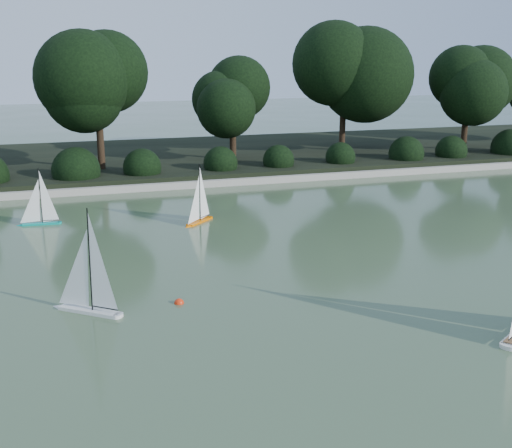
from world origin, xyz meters
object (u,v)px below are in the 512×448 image
Objects in this scene: sailboat_white_a at (83,295)px; race_buoy at (179,303)px; sailboat_orange at (197,213)px; sailboat_teal at (37,215)px.

race_buoy is (1.32, -0.10, -0.25)m from sailboat_white_a.
sailboat_teal is at bearing 164.83° from sailboat_orange.
sailboat_white_a is 1.25× the size of sailboat_teal.
sailboat_white_a reaches higher than sailboat_teal.
race_buoy is at bearing -68.80° from sailboat_teal.
sailboat_white_a is 1.35m from race_buoy.
race_buoy is (2.02, -5.20, -0.20)m from sailboat_teal.
sailboat_teal is (-3.24, 0.88, -0.01)m from sailboat_orange.
sailboat_orange is at bearing 74.16° from race_buoy.
sailboat_orange reaches higher than race_buoy.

